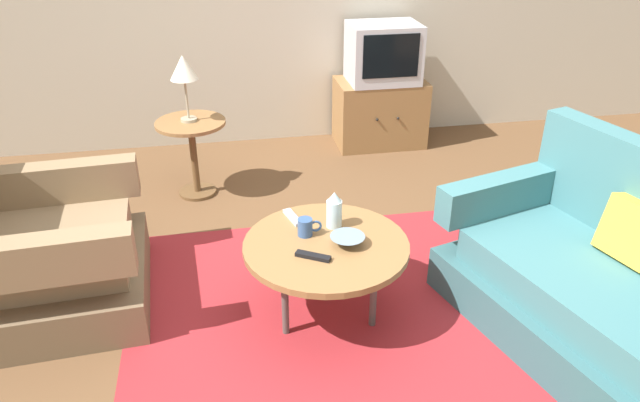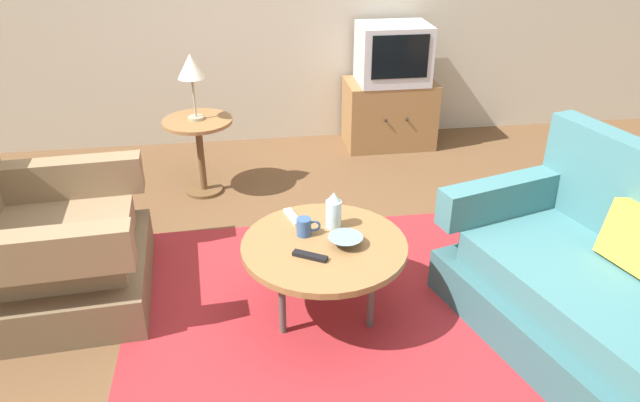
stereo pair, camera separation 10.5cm
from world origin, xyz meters
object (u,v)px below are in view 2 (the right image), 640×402
object	(u,v)px
coffee_table	(324,248)
mug	(305,227)
bowl	(345,241)
couch	(615,300)
side_table	(199,140)
tv_remote_silver	(293,217)
tv_remote_dark	(310,256)
tv_stand	(389,113)
vase	(334,210)
table_lamp	(191,68)
armchair	(47,252)
television	(393,54)

from	to	relation	value
coffee_table	mug	size ratio (longest dim) A/B	6.69
bowl	couch	bearing A→B (deg)	-20.11
coffee_table	couch	bearing A→B (deg)	-19.96
side_table	tv_remote_silver	size ratio (longest dim) A/B	3.09
tv_remote_dark	tv_stand	bearing A→B (deg)	-82.14
side_table	vase	distance (m)	1.58
tv_stand	mug	distance (m)	2.39
coffee_table	tv_remote_dark	bearing A→B (deg)	-125.82
side_table	table_lamp	xyz separation A→B (m)	(-0.01, 0.01, 0.52)
side_table	tv_stand	xyz separation A→B (m)	(1.59, 0.71, -0.13)
armchair	bowl	size ratio (longest dim) A/B	5.83
armchair	side_table	world-z (taller)	armchair
table_lamp	tv_remote_silver	size ratio (longest dim) A/B	2.52
couch	table_lamp	xyz separation A→B (m)	(-2.01, 2.04, 0.63)
couch	table_lamp	distance (m)	2.93
side_table	television	xyz separation A→B (m)	(1.59, 0.69, 0.40)
couch	tv_stand	xyz separation A→B (m)	(-0.41, 2.74, -0.02)
tv_stand	table_lamp	size ratio (longest dim) A/B	1.62
coffee_table	mug	world-z (taller)	mug
coffee_table	tv_remote_silver	distance (m)	0.30
television	tv_remote_silver	xyz separation A→B (m)	(-1.04, -1.96, -0.36)
coffee_table	tv_stand	world-z (taller)	tv_stand
table_lamp	vase	size ratio (longest dim) A/B	2.30
coffee_table	tv_stand	distance (m)	2.44
tv_stand	bowl	world-z (taller)	tv_stand
side_table	couch	bearing A→B (deg)	-45.36
coffee_table	tv_remote_dark	size ratio (longest dim) A/B	4.91
mug	tv_remote_dark	world-z (taller)	mug
table_lamp	armchair	bearing A→B (deg)	-122.74
mug	tv_remote_dark	distance (m)	0.22
tv_stand	bowl	distance (m)	2.43
armchair	vase	xyz separation A→B (m)	(1.53, -0.20, 0.25)
couch	television	xyz separation A→B (m)	(-0.41, 2.72, 0.50)
television	bowl	size ratio (longest dim) A/B	3.25
couch	coffee_table	size ratio (longest dim) A/B	2.11
couch	side_table	world-z (taller)	couch
tv_remote_dark	armchair	bearing A→B (deg)	11.41
vase	side_table	bearing A→B (deg)	118.43
tv_stand	vase	xyz separation A→B (m)	(-0.84, -2.10, 0.25)
tv_stand	tv_remote_silver	bearing A→B (deg)	-117.72
television	vase	distance (m)	2.26
armchair	mug	world-z (taller)	armchair
tv_remote_silver	tv_remote_dark	bearing A→B (deg)	170.93
coffee_table	television	bearing A→B (deg)	67.82
television	bowl	world-z (taller)	television
table_lamp	vase	world-z (taller)	table_lamp
couch	side_table	size ratio (longest dim) A/B	3.13
couch	mug	bearing A→B (deg)	51.72
vase	tv_remote_dark	size ratio (longest dim) A/B	1.17
side_table	television	world-z (taller)	television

